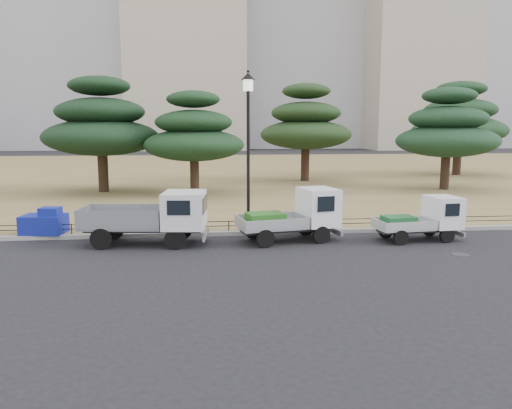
{
  "coord_description": "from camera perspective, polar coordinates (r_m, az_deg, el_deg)",
  "views": [
    {
      "loc": [
        -1.94,
        -16.52,
        4.17
      ],
      "look_at": [
        0.0,
        2.0,
        1.3
      ],
      "focal_mm": 35.0,
      "sensor_mm": 36.0,
      "label": 1
    }
  ],
  "objects": [
    {
      "name": "pipe_fence",
      "position": [
        19.72,
        -0.23,
        -2.14
      ],
      "size": [
        38.0,
        0.04,
        0.4
      ],
      "color": "black",
      "rests_on": "lawn"
    },
    {
      "name": "pine_west_near",
      "position": [
        32.93,
        -17.29,
        8.58
      ],
      "size": [
        7.18,
        7.18,
        7.18
      ],
      "color": "black",
      "rests_on": "lawn"
    },
    {
      "name": "truck_kei_front",
      "position": [
        18.54,
        4.57,
        -1.23
      ],
      "size": [
        3.88,
        2.23,
        1.93
      ],
      "rotation": [
        0.0,
        0.0,
        0.2
      ],
      "color": "black",
      "rests_on": "ground"
    },
    {
      "name": "pine_center_left",
      "position": [
        30.77,
        -7.12,
        7.91
      ],
      "size": [
        6.13,
        6.13,
        6.24
      ],
      "color": "black",
      "rests_on": "lawn"
    },
    {
      "name": "tarp_pile",
      "position": [
        20.77,
        -23.02,
        -1.95
      ],
      "size": [
        1.66,
        1.3,
        1.03
      ],
      "rotation": [
        0.0,
        0.0,
        -0.11
      ],
      "color": "navy",
      "rests_on": "lawn"
    },
    {
      "name": "truck_large",
      "position": [
        18.27,
        -11.8,
        -1.22
      ],
      "size": [
        4.53,
        2.15,
        1.91
      ],
      "rotation": [
        0.0,
        0.0,
        -0.1
      ],
      "color": "black",
      "rests_on": "ground"
    },
    {
      "name": "pine_east_near",
      "position": [
        35.04,
        21.02,
        7.86
      ],
      "size": [
        6.56,
        6.56,
        6.62
      ],
      "color": "black",
      "rests_on": "lawn"
    },
    {
      "name": "street_lamp",
      "position": [
        19.49,
        -0.9,
        9.05
      ],
      "size": [
        0.55,
        0.55,
        6.09
      ],
      "color": "black",
      "rests_on": "lawn"
    },
    {
      "name": "pine_center_right",
      "position": [
        38.26,
        5.7,
        9.04
      ],
      "size": [
        6.9,
        6.9,
        7.32
      ],
      "color": "black",
      "rests_on": "lawn"
    },
    {
      "name": "tower_east",
      "position": [
        108.89,
        17.78,
        18.85
      ],
      "size": [
        20.0,
        18.0,
        48.0
      ],
      "primitive_type": "cube",
      "color": "#AAA08C",
      "rests_on": "ground"
    },
    {
      "name": "curb",
      "position": [
        19.64,
        -0.18,
        -3.25
      ],
      "size": [
        120.0,
        0.25,
        0.16
      ],
      "primitive_type": "cube",
      "color": "gray",
      "rests_on": "ground"
    },
    {
      "name": "ground",
      "position": [
        17.14,
        0.7,
        -5.31
      ],
      "size": [
        220.0,
        220.0,
        0.0
      ],
      "primitive_type": "plane",
      "color": "black"
    },
    {
      "name": "tower_center_left",
      "position": [
        104.21,
        -8.07,
        21.61
      ],
      "size": [
        22.0,
        20.0,
        55.0
      ],
      "primitive_type": "cube",
      "color": "#AAA08C",
      "rests_on": "ground"
    },
    {
      "name": "pine_east_far",
      "position": [
        46.47,
        22.22,
        8.8
      ],
      "size": [
        7.88,
        7.88,
        7.92
      ],
      "color": "black",
      "rests_on": "lawn"
    },
    {
      "name": "truck_kei_rear",
      "position": [
        19.63,
        18.63,
        -1.55
      ],
      "size": [
        3.22,
        1.61,
        1.63
      ],
      "rotation": [
        0.0,
        0.0,
        0.1
      ],
      "color": "black",
      "rests_on": "ground"
    },
    {
      "name": "manhole",
      "position": [
        17.97,
        22.32,
        -5.3
      ],
      "size": [
        0.6,
        0.6,
        0.01
      ],
      "primitive_type": "cylinder",
      "color": "#2D2D30",
      "rests_on": "ground"
    },
    {
      "name": "lawn",
      "position": [
        47.33,
        -3.61,
        3.78
      ],
      "size": [
        120.0,
        56.0,
        0.15
      ],
      "primitive_type": "cube",
      "color": "olive",
      "rests_on": "ground"
    }
  ]
}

